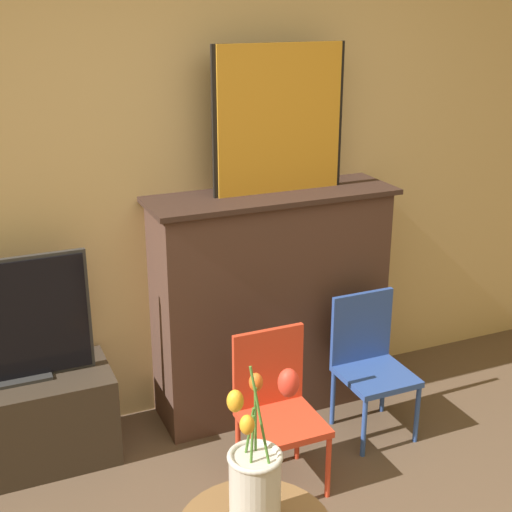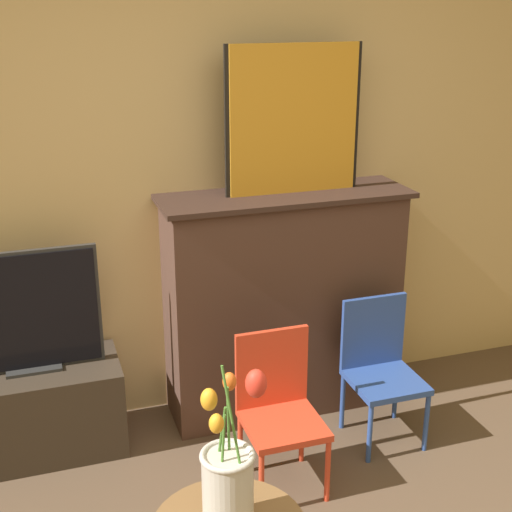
{
  "view_description": "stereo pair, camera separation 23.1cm",
  "coord_description": "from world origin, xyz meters",
  "px_view_note": "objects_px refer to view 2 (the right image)",
  "views": [
    {
      "loc": [
        -0.86,
        -1.12,
        2.05
      ],
      "look_at": [
        0.17,
        1.28,
        1.1
      ],
      "focal_mm": 50.0,
      "sensor_mm": 36.0,
      "label": 1
    },
    {
      "loc": [
        -0.65,
        -1.2,
        2.05
      ],
      "look_at": [
        0.17,
        1.28,
        1.1
      ],
      "focal_mm": 50.0,
      "sensor_mm": 36.0,
      "label": 2
    }
  ],
  "objects_px": {
    "painting": "(294,120)",
    "vase_tulips": "(228,481)",
    "tv_monitor": "(28,313)",
    "chair_red": "(278,404)",
    "chair_blue": "(380,363)"
  },
  "relations": [
    {
      "from": "chair_blue",
      "to": "tv_monitor",
      "type": "bearing_deg",
      "value": 166.96
    },
    {
      "from": "painting",
      "to": "vase_tulips",
      "type": "relative_size",
      "value": 1.21
    },
    {
      "from": "tv_monitor",
      "to": "chair_red",
      "type": "distance_m",
      "value": 1.19
    },
    {
      "from": "chair_red",
      "to": "chair_blue",
      "type": "height_order",
      "value": "same"
    },
    {
      "from": "tv_monitor",
      "to": "chair_red",
      "type": "height_order",
      "value": "tv_monitor"
    },
    {
      "from": "chair_red",
      "to": "tv_monitor",
      "type": "bearing_deg",
      "value": 150.78
    },
    {
      "from": "painting",
      "to": "tv_monitor",
      "type": "height_order",
      "value": "painting"
    },
    {
      "from": "tv_monitor",
      "to": "vase_tulips",
      "type": "relative_size",
      "value": 1.13
    },
    {
      "from": "vase_tulips",
      "to": "tv_monitor",
      "type": "bearing_deg",
      "value": 110.04
    },
    {
      "from": "painting",
      "to": "chair_red",
      "type": "bearing_deg",
      "value": -115.21
    },
    {
      "from": "painting",
      "to": "chair_red",
      "type": "distance_m",
      "value": 1.31
    },
    {
      "from": "chair_blue",
      "to": "vase_tulips",
      "type": "distance_m",
      "value": 1.55
    },
    {
      "from": "painting",
      "to": "tv_monitor",
      "type": "relative_size",
      "value": 1.08
    },
    {
      "from": "painting",
      "to": "tv_monitor",
      "type": "distance_m",
      "value": 1.51
    },
    {
      "from": "tv_monitor",
      "to": "chair_blue",
      "type": "height_order",
      "value": "tv_monitor"
    }
  ]
}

